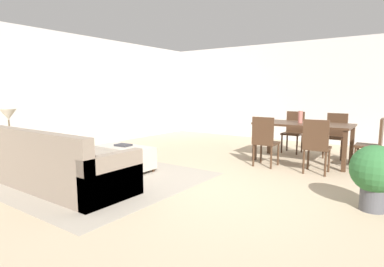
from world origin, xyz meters
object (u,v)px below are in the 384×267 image
dining_chair_far_right (336,133)px  vase_centerpiece (300,117)px  couch (60,169)px  book_on_ottoman (123,145)px  ottoman_table (125,157)px  side_table (11,147)px  dining_chair_near_left (265,139)px  table_lamp (8,116)px  dining_table (303,128)px  dining_chair_near_right (316,143)px  potted_plant (375,172)px  dining_chair_head_east (374,141)px  dining_chair_far_left (294,129)px

dining_chair_far_right → vase_centerpiece: 1.00m
couch → dining_chair_far_right: dining_chair_far_right is taller
book_on_ottoman → ottoman_table: bearing=-16.8°
side_table → book_on_ottoman: (1.36, 1.25, -0.00)m
dining_chair_near_left → table_lamp: bearing=-138.6°
dining_table → book_on_ottoman: dining_table is taller
dining_chair_near_right → vase_centerpiece: bearing=121.8°
side_table → dining_chair_near_left: (3.28, 2.89, 0.07)m
potted_plant → couch: bearing=-156.5°
dining_chair_head_east → dining_chair_near_left: bearing=-153.9°
dining_chair_far_left → dining_chair_near_left: bearing=-90.1°
dining_chair_far_right → dining_chair_near_right: bearing=-89.8°
ottoman_table → vase_centerpiece: 3.43m
table_lamp → dining_chair_near_right: bearing=34.8°
couch → dining_table: size_ratio=1.27×
ottoman_table → dining_chair_near_left: size_ratio=1.09×
dining_chair_far_left → dining_table: bearing=-63.0°
ottoman_table → dining_chair_far_left: bearing=60.9°
book_on_ottoman → couch: bearing=-87.2°
dining_chair_near_left → ottoman_table: bearing=-138.2°
dining_table → dining_chair_far_left: size_ratio=1.92×
ottoman_table → table_lamp: bearing=-139.1°
side_table → table_lamp: size_ratio=1.08×
dining_chair_far_right → book_on_ottoman: bearing=-130.7°
side_table → vase_centerpiece: (3.66, 3.74, 0.43)m
dining_chair_far_left → potted_plant: dining_chair_far_left is taller
side_table → vase_centerpiece: bearing=45.6°
table_lamp → dining_table: table_lamp is taller
ottoman_table → dining_chair_near_left: 2.51m
vase_centerpiece → potted_plant: 2.62m
dining_chair_far_left → potted_plant: (1.85, -2.97, -0.06)m
dining_chair_far_right → dining_chair_head_east: 1.12m
dining_table → potted_plant: size_ratio=2.29×
table_lamp → dining_chair_head_east: table_lamp is taller
side_table → dining_chair_far_right: size_ratio=0.61×
couch → ottoman_table: size_ratio=2.23×
vase_centerpiece → potted_plant: size_ratio=0.31×
ottoman_table → side_table: bearing=-139.1°
ottoman_table → dining_chair_head_east: dining_chair_head_east is taller
dining_chair_near_left → dining_chair_head_east: bearing=26.1°
book_on_ottoman → dining_chair_near_right: bearing=30.4°
dining_chair_far_left → book_on_ottoman: dining_chair_far_left is taller
side_table → dining_chair_near_left: bearing=41.4°
dining_chair_near_left → dining_chair_far_left: (0.00, 1.69, 0.00)m
table_lamp → potted_plant: 5.41m
ottoman_table → dining_chair_near_left: bearing=41.8°
vase_centerpiece → potted_plant: vase_centerpiece is taller
dining_chair_near_left → vase_centerpiece: 1.00m
ottoman_table → dining_chair_near_right: 3.24m
couch → dining_chair_far_right: bearing=58.6°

